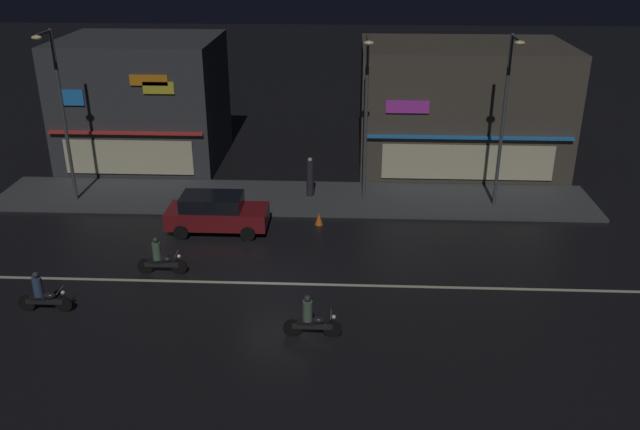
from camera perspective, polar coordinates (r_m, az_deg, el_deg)
ground_plane at (r=25.06m, az=-3.89°, el=-5.84°), size 140.00×140.00×0.00m
lane_divider_stripe at (r=25.06m, az=-3.89°, el=-5.83°), size 27.28×0.16×0.01m
sidewalk_far at (r=32.50m, az=-2.30°, el=1.46°), size 28.72×4.28×0.14m
storefront_left_block at (r=38.35m, az=-14.78°, el=9.35°), size 8.30×6.97×6.76m
storefront_center_block at (r=37.16m, az=11.88°, el=9.03°), size 10.69×7.00×6.58m
streetlamp_west at (r=32.70m, az=-21.25°, el=8.71°), size 0.44×1.64×7.98m
streetlamp_mid at (r=30.53m, az=3.96°, el=9.08°), size 0.44×1.64×7.77m
streetlamp_east at (r=31.01m, az=15.49°, el=8.60°), size 0.44×1.64×7.87m
pedestrian_on_sidewalk at (r=32.30m, az=-0.85°, el=3.17°), size 0.36×0.36×1.93m
parked_car_near_kerb at (r=29.16m, az=-8.83°, el=0.21°), size 4.30×1.98×1.67m
motorcycle_lead at (r=21.71m, az=-0.80°, el=-8.88°), size 1.90×0.60×1.52m
motorcycle_following at (r=24.91m, az=-22.57°, el=-6.31°), size 1.90×0.60×1.52m
motorcycle_opposite_lane at (r=26.12m, az=-13.47°, el=-3.63°), size 1.90×0.60×1.52m
traffic_cone at (r=29.67m, az=-0.10°, el=-0.32°), size 0.36×0.36×0.55m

